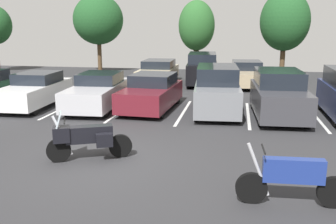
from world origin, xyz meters
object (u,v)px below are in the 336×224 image
Objects in this scene: car_charcoal at (279,95)px; car_far_black at (202,69)px; car_maroon at (152,93)px; motorcycle_touring at (87,137)px; car_white at (35,90)px; car_grey at (217,90)px; motorcycle_second at (292,179)px; car_far_tan at (247,74)px; car_far_champagne at (158,72)px; car_silver at (98,92)px.

car_far_black is (-3.77, 7.88, 0.07)m from car_charcoal.
car_charcoal reaches higher than car_maroon.
motorcycle_touring is 0.47× the size of car_white.
motorcycle_touring is 0.48× the size of car_charcoal.
motorcycle_touring is at bearing -116.51° from car_grey.
motorcycle_second is (5.17, -1.84, -0.06)m from motorcycle_touring.
car_white is (-5.00, 6.29, 0.08)m from motorcycle_touring.
motorcycle_touring is at bearing -132.82° from car_charcoal.
car_charcoal reaches higher than car_far_tan.
motorcycle_touring is 5.49m from motorcycle_second.
car_charcoal is at bearing -6.83° from car_grey.
car_grey reaches higher than motorcycle_second.
motorcycle_touring is at bearing -108.17° from car_far_tan.
car_white is 1.03× the size of car_maroon.
motorcycle_touring is 7.17m from car_grey.
car_far_champagne reaches higher than motorcycle_touring.
motorcycle_second is 8.49m from car_grey.
motorcycle_second is 0.47× the size of car_far_tan.
car_white reaches higher than motorcycle_second.
car_maroon is at bearing 119.68° from motorcycle_second.
car_silver is (-7.24, 8.33, 0.15)m from motorcycle_second.
car_silver is 5.27m from car_grey.
car_silver is 1.04× the size of car_far_champagne.
motorcycle_second is at bearing -78.28° from car_far_black.
car_far_tan is (4.59, 13.99, 0.08)m from motorcycle_touring.
motorcycle_second is 16.17m from car_far_black.
car_silver is 1.09× the size of car_maroon.
car_white is at bearing -175.92° from car_silver.
car_far_black is 0.90× the size of car_far_tan.
car_far_champagne is at bearing -174.40° from car_far_black.
car_far_tan is at bearing 48.38° from car_silver.
car_charcoal is at bearing -82.24° from car_far_tan.
car_charcoal is (7.73, -0.38, 0.18)m from car_silver.
car_far_black is at bearing 82.31° from motorcycle_touring.
car_charcoal is (5.66, 6.11, 0.26)m from motorcycle_touring.
car_white is 10.66m from car_charcoal.
car_far_champagne is at bearing -177.22° from car_far_tan.
car_far_black is at bearing 62.17° from car_silver.
car_far_champagne reaches higher than motorcycle_second.
motorcycle_touring is at bearing -92.99° from car_maroon.
car_far_black reaches higher than motorcycle_second.
car_white is 1.06× the size of car_grey.
car_silver is at bearing -99.86° from car_far_champagne.
motorcycle_touring is at bearing -97.69° from car_far_black.
car_far_champagne is 5.41m from car_far_tan.
car_charcoal is 7.95m from car_far_tan.
car_charcoal is at bearing -2.84° from car_silver.
car_maroon is 7.19m from car_far_champagne.
car_far_black is (-3.28, 15.83, 0.39)m from motorcycle_second.
car_charcoal is 8.73m from car_far_black.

